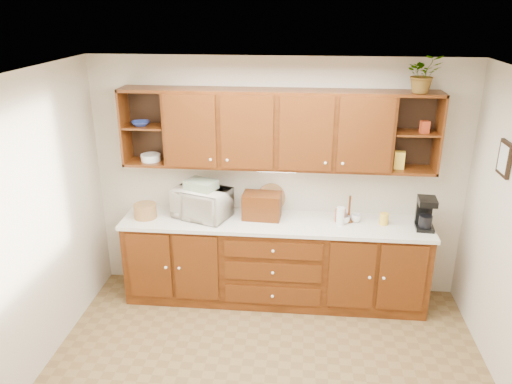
% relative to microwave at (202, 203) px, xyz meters
% --- Properties ---
extents(ceiling, '(4.00, 4.00, 0.00)m').
position_rel_microwave_xyz_m(ceiling, '(0.79, -1.48, 1.50)').
color(ceiling, white).
rests_on(ceiling, back_wall).
extents(back_wall, '(4.00, 0.00, 4.00)m').
position_rel_microwave_xyz_m(back_wall, '(0.79, 0.27, 0.20)').
color(back_wall, beige).
rests_on(back_wall, floor).
extents(left_wall, '(0.00, 3.50, 3.50)m').
position_rel_microwave_xyz_m(left_wall, '(-1.21, -1.48, 0.20)').
color(left_wall, beige).
rests_on(left_wall, floor).
extents(base_cabinets, '(3.20, 0.60, 0.90)m').
position_rel_microwave_xyz_m(base_cabinets, '(0.79, -0.03, -0.65)').
color(base_cabinets, '#341505').
rests_on(base_cabinets, floor).
extents(countertop, '(3.24, 0.64, 0.04)m').
position_rel_microwave_xyz_m(countertop, '(0.79, -0.04, -0.18)').
color(countertop, silver).
rests_on(countertop, base_cabinets).
extents(upper_cabinets, '(3.20, 0.33, 0.80)m').
position_rel_microwave_xyz_m(upper_cabinets, '(0.80, 0.11, 0.79)').
color(upper_cabinets, '#341505').
rests_on(upper_cabinets, back_wall).
extents(undercabinet_light, '(0.40, 0.05, 0.02)m').
position_rel_microwave_xyz_m(undercabinet_light, '(0.79, 0.06, 0.37)').
color(undercabinet_light, white).
rests_on(undercabinet_light, upper_cabinets).
extents(framed_picture, '(0.03, 0.24, 0.30)m').
position_rel_microwave_xyz_m(framed_picture, '(2.77, -0.58, 0.75)').
color(framed_picture, black).
rests_on(framed_picture, right_wall).
extents(wicker_basket, '(0.31, 0.31, 0.15)m').
position_rel_microwave_xyz_m(wicker_basket, '(-0.60, -0.08, -0.08)').
color(wicker_basket, '#9E7441').
rests_on(wicker_basket, countertop).
extents(microwave, '(0.67, 0.56, 0.32)m').
position_rel_microwave_xyz_m(microwave, '(0.00, 0.00, 0.00)').
color(microwave, silver).
rests_on(microwave, countertop).
extents(towel_stack, '(0.37, 0.33, 0.09)m').
position_rel_microwave_xyz_m(towel_stack, '(0.00, 0.00, 0.21)').
color(towel_stack, tan).
rests_on(towel_stack, microwave).
extents(wine_bottle, '(0.08, 0.08, 0.33)m').
position_rel_microwave_xyz_m(wine_bottle, '(0.01, 0.02, 0.01)').
color(wine_bottle, black).
rests_on(wine_bottle, countertop).
extents(woven_tray, '(0.33, 0.19, 0.32)m').
position_rel_microwave_xyz_m(woven_tray, '(0.72, 0.21, -0.15)').
color(woven_tray, '#9E7441').
rests_on(woven_tray, countertop).
extents(bread_box, '(0.41, 0.27, 0.28)m').
position_rel_microwave_xyz_m(bread_box, '(0.64, 0.03, -0.02)').
color(bread_box, '#341505').
rests_on(bread_box, countertop).
extents(mug_tree, '(0.24, 0.25, 0.28)m').
position_rel_microwave_xyz_m(mug_tree, '(1.56, 0.03, -0.11)').
color(mug_tree, '#341505').
rests_on(mug_tree, countertop).
extents(canister_red, '(0.13, 0.13, 0.14)m').
position_rel_microwave_xyz_m(canister_red, '(1.46, 0.01, -0.09)').
color(canister_red, '#B03919').
rests_on(canister_red, countertop).
extents(canister_white, '(0.11, 0.11, 0.19)m').
position_rel_microwave_xyz_m(canister_white, '(1.46, -0.07, -0.06)').
color(canister_white, white).
rests_on(canister_white, countertop).
extents(canister_yellow, '(0.10, 0.10, 0.12)m').
position_rel_microwave_xyz_m(canister_yellow, '(1.91, -0.01, -0.10)').
color(canister_yellow, yellow).
rests_on(canister_yellow, countertop).
extents(coffee_maker, '(0.19, 0.24, 0.33)m').
position_rel_microwave_xyz_m(coffee_maker, '(2.31, -0.06, -0.00)').
color(coffee_maker, black).
rests_on(coffee_maker, countertop).
extents(bowl_stack, '(0.23, 0.23, 0.05)m').
position_rel_microwave_xyz_m(bowl_stack, '(-0.63, 0.09, 0.82)').
color(bowl_stack, navy).
rests_on(bowl_stack, upper_cabinets).
extents(plate_stack, '(0.27, 0.27, 0.07)m').
position_rel_microwave_xyz_m(plate_stack, '(-0.55, 0.10, 0.46)').
color(plate_stack, white).
rests_on(plate_stack, upper_cabinets).
extents(pantry_box_yellow, '(0.11, 0.09, 0.18)m').
position_rel_microwave_xyz_m(pantry_box_yellow, '(2.02, 0.08, 0.51)').
color(pantry_box_yellow, yellow).
rests_on(pantry_box_yellow, upper_cabinets).
extents(pantry_box_red, '(0.09, 0.09, 0.12)m').
position_rel_microwave_xyz_m(pantry_box_red, '(2.23, 0.07, 0.86)').
color(pantry_box_red, '#B03919').
rests_on(pantry_box_red, upper_cabinets).
extents(potted_plant, '(0.35, 0.31, 0.36)m').
position_rel_microwave_xyz_m(potted_plant, '(2.15, 0.06, 1.37)').
color(potted_plant, '#999999').
rests_on(potted_plant, upper_cabinets).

